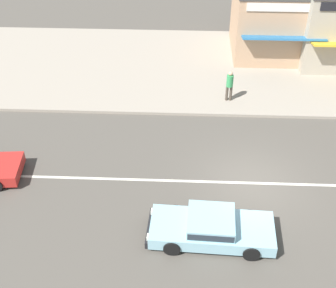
{
  "coord_description": "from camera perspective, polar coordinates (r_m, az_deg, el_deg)",
  "views": [
    {
      "loc": [
        -2.85,
        -14.54,
        12.98
      ],
      "look_at": [
        -3.55,
        1.46,
        0.8
      ],
      "focal_mm": 50.0,
      "sensor_mm": 36.0,
      "label": 1
    }
  ],
  "objects": [
    {
      "name": "ground_plane",
      "position": [
        19.7,
        10.22,
        -4.71
      ],
      "size": [
        160.0,
        160.0,
        0.0
      ],
      "primitive_type": "plane",
      "color": "#544F47"
    },
    {
      "name": "lane_centre_stripe",
      "position": [
        19.69,
        10.22,
        -4.7
      ],
      "size": [
        50.4,
        0.14,
        0.01
      ],
      "primitive_type": "cube",
      "color": "silver",
      "rests_on": "ground"
    },
    {
      "name": "kerb_strip",
      "position": [
        27.77,
        8.22,
        9.16
      ],
      "size": [
        68.0,
        10.0,
        0.15
      ],
      "primitive_type": "cube",
      "color": "#9E9384",
      "rests_on": "ground"
    },
    {
      "name": "sedan_pale_blue_1",
      "position": [
        16.98,
        5.26,
        -10.09
      ],
      "size": [
        4.6,
        2.05,
        1.06
      ],
      "color": "#93C6D6",
      "rests_on": "ground"
    },
    {
      "name": "pedestrian_mid_kerb",
      "position": [
        24.02,
        7.53,
        7.31
      ],
      "size": [
        0.34,
        0.34,
        1.66
      ],
      "color": "#4C4238",
      "rests_on": "kerb_strip"
    },
    {
      "name": "shopfront_mid_block",
      "position": [
        29.17,
        13.14,
        14.7
      ],
      "size": [
        5.12,
        5.45,
        4.17
      ],
      "color": "tan",
      "rests_on": "kerb_strip"
    }
  ]
}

